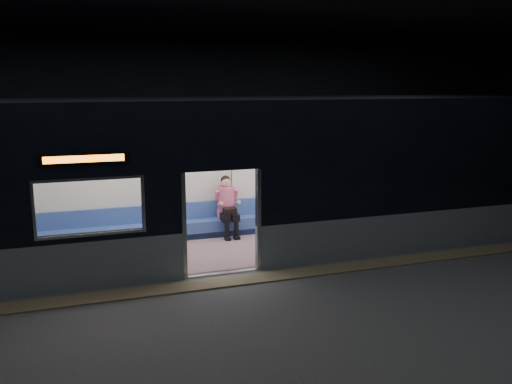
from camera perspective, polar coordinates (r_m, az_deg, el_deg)
station_floor at (r=9.80m, az=-1.88°, el=-10.60°), size 24.00×14.00×0.01m
station_envelope at (r=9.08m, az=-2.03°, el=11.39°), size 24.00×14.00×5.00m
tactile_strip at (r=10.28m, az=-2.79°, el=-9.40°), size 22.80×0.50×0.03m
metro_car at (r=11.68m, az=-5.60°, el=2.39°), size 18.00×3.04×3.35m
passenger at (r=13.02m, az=-3.08°, el=-1.17°), size 0.46×0.76×1.45m
handbag at (r=12.82m, az=-2.78°, el=-1.99°), size 0.30×0.26×0.15m
transit_map at (r=13.85m, az=4.58°, el=2.40°), size 1.09×0.03×0.71m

